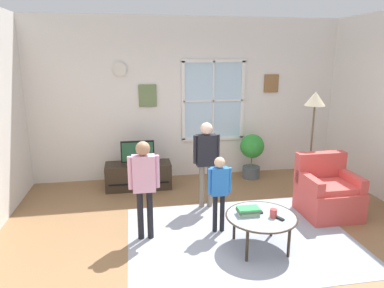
{
  "coord_description": "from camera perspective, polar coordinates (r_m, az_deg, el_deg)",
  "views": [
    {
      "loc": [
        -1.06,
        -3.59,
        2.28
      ],
      "look_at": [
        -0.29,
        0.8,
        1.14
      ],
      "focal_mm": 32.61,
      "sensor_mm": 36.0,
      "label": 1
    }
  ],
  "objects": [
    {
      "name": "back_wall",
      "position": [
        6.57,
        -0.49,
        7.34
      ],
      "size": [
        5.73,
        0.17,
        2.95
      ],
      "color": "silver",
      "rests_on": "ground_plane"
    },
    {
      "name": "area_rug",
      "position": [
        4.68,
        7.93,
        -14.9
      ],
      "size": [
        2.85,
        2.2,
        0.01
      ],
      "primitive_type": "cube",
      "color": "#999EAD",
      "rests_on": "ground_plane"
    },
    {
      "name": "tv_stand",
      "position": [
        6.21,
        -8.73,
        -5.13
      ],
      "size": [
        1.13,
        0.45,
        0.45
      ],
      "color": "#2D2319",
      "rests_on": "ground_plane"
    },
    {
      "name": "floor_lamp",
      "position": [
        5.82,
        19.38,
        5.35
      ],
      "size": [
        0.32,
        0.32,
        1.73
      ],
      "color": "black",
      "rests_on": "ground_plane"
    },
    {
      "name": "person_pink_shirt",
      "position": [
        4.33,
        -7.86,
        -5.72
      ],
      "size": [
        0.39,
        0.18,
        1.28
      ],
      "color": "black",
      "rests_on": "ground_plane"
    },
    {
      "name": "cup",
      "position": [
        4.28,
        13.18,
        -10.95
      ],
      "size": [
        0.09,
        0.09,
        0.1
      ],
      "primitive_type": "cylinder",
      "color": "#BF3F3F",
      "rests_on": "coffee_table"
    },
    {
      "name": "remote_near_cup",
      "position": [
        4.41,
        10.98,
        -10.66
      ],
      "size": [
        0.04,
        0.14,
        0.02
      ],
      "primitive_type": "cube",
      "rotation": [
        0.0,
        0.0,
        0.01
      ],
      "color": "black",
      "rests_on": "coffee_table"
    },
    {
      "name": "person_blue_shirt",
      "position": [
        4.53,
        4.47,
        -6.82
      ],
      "size": [
        0.31,
        0.14,
        1.03
      ],
      "color": "black",
      "rests_on": "ground_plane"
    },
    {
      "name": "television",
      "position": [
        6.07,
        -8.89,
        -1.25
      ],
      "size": [
        0.57,
        0.08,
        0.4
      ],
      "color": "#4C4C4C",
      "rests_on": "tv_stand"
    },
    {
      "name": "ground_plane",
      "position": [
        4.39,
        5.77,
        -17.14
      ],
      "size": [
        6.33,
        6.17,
        0.02
      ],
      "primitive_type": "cube",
      "color": "olive"
    },
    {
      "name": "armchair",
      "position": [
        5.5,
        21.26,
        -7.46
      ],
      "size": [
        0.76,
        0.74,
        0.87
      ],
      "color": "#D14C47",
      "rests_on": "ground_plane"
    },
    {
      "name": "book_stack",
      "position": [
        4.29,
        9.2,
        -10.78
      ],
      "size": [
        0.27,
        0.17,
        0.09
      ],
      "color": "silver",
      "rests_on": "coffee_table"
    },
    {
      "name": "remote_near_books",
      "position": [
        4.27,
        14.01,
        -11.66
      ],
      "size": [
        0.1,
        0.14,
        0.02
      ],
      "primitive_type": "cube",
      "rotation": [
        0.0,
        0.0,
        0.44
      ],
      "color": "black",
      "rests_on": "coffee_table"
    },
    {
      "name": "coffee_table",
      "position": [
        4.32,
        11.24,
        -11.69
      ],
      "size": [
        0.85,
        0.85,
        0.43
      ],
      "color": "#99B2B7",
      "rests_on": "ground_plane"
    },
    {
      "name": "potted_plant_by_window",
      "position": [
        6.65,
        9.77,
        -1.23
      ],
      "size": [
        0.45,
        0.45,
        0.85
      ],
      "color": "#4C565B",
      "rests_on": "ground_plane"
    },
    {
      "name": "person_black_shirt",
      "position": [
        5.2,
        2.33,
        -1.83
      ],
      "size": [
        0.4,
        0.18,
        1.32
      ],
      "color": "#726656",
      "rests_on": "ground_plane"
    }
  ]
}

